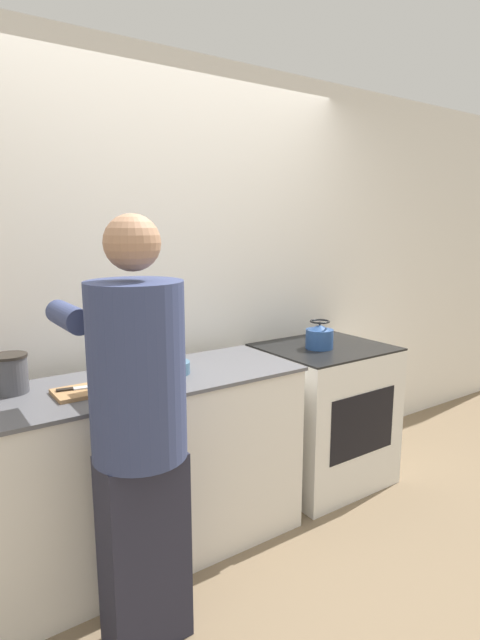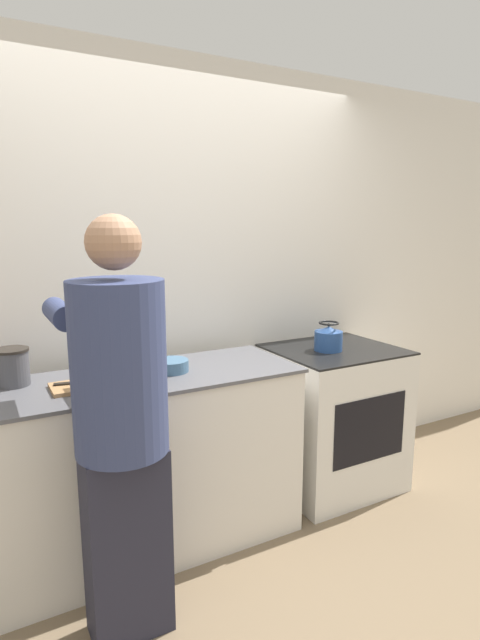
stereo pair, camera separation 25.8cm
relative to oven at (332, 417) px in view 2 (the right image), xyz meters
name	(u,v)px [view 2 (the right image)]	position (x,y,z in m)	size (l,w,h in m)	color
ground_plane	(231,554)	(-0.91, -0.34, -0.45)	(12.00, 12.00, 0.00)	#7A664C
wall_back	(172,286)	(-0.91, 0.40, 0.85)	(8.00, 0.05, 2.60)	white
counter	(129,466)	(-1.34, -0.05, 0.01)	(1.76, 0.60, 0.92)	silver
oven	(332,417)	(0.00, 0.00, 0.00)	(0.76, 0.68, 0.90)	silver
person	(121,420)	(-1.50, -0.54, 0.46)	(0.40, 0.64, 1.69)	#252535
cutting_board	(84,385)	(-1.54, -0.09, 0.48)	(0.29, 0.19, 0.02)	#A87A4C
knife	(74,383)	(-1.58, -0.07, 0.49)	(0.19, 0.07, 0.01)	silver
kettle	(328,338)	(-0.07, -0.02, 0.52)	(0.17, 0.17, 0.18)	#284C8C
bowl_prep	(171,366)	(-1.10, -0.05, 0.50)	(0.18, 0.18, 0.06)	#426684
canister_jar	(12,367)	(-1.82, 0.10, 0.56)	(0.16, 0.16, 0.17)	#4C4C51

